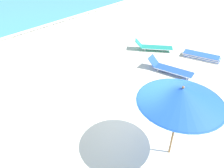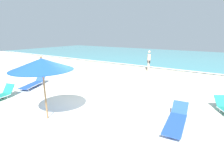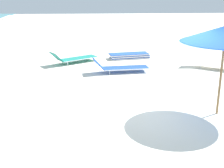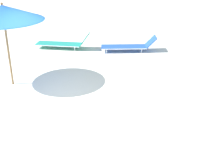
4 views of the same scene
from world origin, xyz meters
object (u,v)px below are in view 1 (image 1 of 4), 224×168
(beach_umbrella, at_px, (181,96))
(sun_lounger_near_water_left, at_px, (170,68))
(sun_lounger_under_umbrella, at_px, (153,47))
(lounger_stack, at_px, (202,56))

(beach_umbrella, bearing_deg, sun_lounger_near_water_left, 27.36)
(sun_lounger_under_umbrella, distance_m, sun_lounger_near_water_left, 2.53)
(lounger_stack, xyz_separation_m, sun_lounger_near_water_left, (-2.40, 0.65, 0.09))
(lounger_stack, xyz_separation_m, sun_lounger_under_umbrella, (-0.72, 2.54, 0.09))
(sun_lounger_under_umbrella, height_order, sun_lounger_near_water_left, sun_lounger_near_water_left)
(beach_umbrella, relative_size, lounger_stack, 1.21)
(beach_umbrella, distance_m, sun_lounger_under_umbrella, 7.46)
(lounger_stack, bearing_deg, sun_lounger_under_umbrella, 95.76)
(beach_umbrella, height_order, sun_lounger_near_water_left, beach_umbrella)
(sun_lounger_near_water_left, bearing_deg, beach_umbrella, -158.70)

